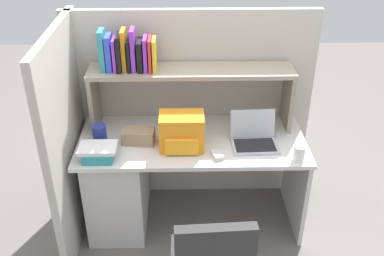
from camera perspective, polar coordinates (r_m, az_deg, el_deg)
ground_plane at (r=3.60m, az=-0.02°, el=-11.32°), size 8.00×8.00×0.00m
desk at (r=3.37m, az=-6.70°, el=-6.19°), size 1.60×0.70×0.73m
cubicle_partition_rear at (r=3.47m, az=-0.15°, el=2.53°), size 1.84×0.05×1.55m
cubicle_partition_left at (r=3.20m, az=-15.41°, el=-1.32°), size 0.05×1.06×1.55m
overhead_hutch at (r=3.18m, az=-0.09°, el=5.91°), size 1.44×0.28×0.45m
reference_books_on_shelf at (r=3.11m, az=-8.29°, el=9.50°), size 0.38×0.19×0.29m
laptop at (r=3.12m, az=7.87°, el=-1.20°), size 0.32×0.27×0.22m
backpack at (r=3.01m, az=-1.32°, el=-0.54°), size 0.30×0.23×0.25m
computer_mouse at (r=2.97m, az=3.21°, el=-3.46°), size 0.09×0.12×0.03m
paper_cup at (r=3.00m, az=13.49°, el=-3.14°), size 0.08×0.08×0.11m
tissue_box at (r=3.12m, az=-6.85°, el=-1.06°), size 0.23×0.14×0.10m
snack_canister at (r=3.15m, az=-11.67°, el=-0.78°), size 0.10×0.10×0.14m
desk_book_stack at (r=3.01m, az=-11.79°, el=-2.96°), size 0.25×0.20×0.09m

